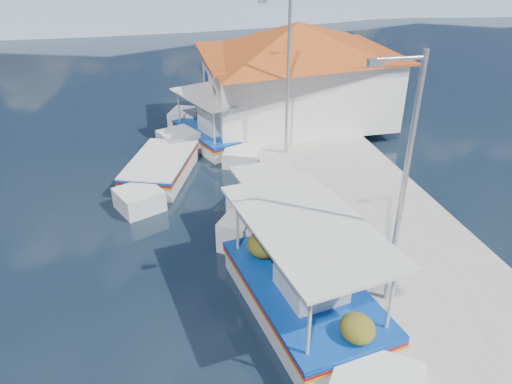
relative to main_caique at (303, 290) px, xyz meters
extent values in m
cube|color=#B0ACA5|center=(3.22, 3.35, -0.30)|extent=(5.00, 44.00, 0.50)
cylinder|color=#A5A8AD|center=(1.12, -0.65, 0.10)|extent=(0.20, 0.20, 0.30)
cylinder|color=#A5A8AD|center=(1.12, 5.35, 0.10)|extent=(0.20, 0.20, 0.30)
cylinder|color=#A5A8AD|center=(1.12, 11.35, 0.10)|extent=(0.20, 0.20, 0.30)
cube|color=silver|center=(-0.02, -0.09, -0.31)|extent=(3.21, 5.14, 1.05)
cube|color=silver|center=(0.52, 3.05, -0.18)|extent=(2.44, 2.44, 1.16)
cube|color=navy|center=(-0.02, -0.09, 0.18)|extent=(3.30, 5.29, 0.07)
cube|color=#A90E11|center=(-0.02, -0.09, 0.09)|extent=(3.30, 5.29, 0.06)
cube|color=#C49415|center=(-0.02, -0.09, 0.01)|extent=(3.30, 5.29, 0.04)
cube|color=navy|center=(-0.02, -0.09, 0.26)|extent=(3.32, 5.25, 0.06)
cube|color=brown|center=(-0.02, -0.09, 0.22)|extent=(3.00, 5.01, 0.06)
cube|color=silver|center=(-0.07, -0.41, 0.83)|extent=(1.56, 1.64, 1.22)
cube|color=silver|center=(-0.07, -0.41, 1.46)|extent=(1.70, 1.77, 0.07)
cylinder|color=beige|center=(-0.64, 2.06, 1.11)|extent=(0.08, 0.08, 1.77)
cylinder|color=beige|center=(1.28, 1.74, 1.11)|extent=(0.08, 0.08, 1.77)
cylinder|color=beige|center=(-1.32, -1.91, 1.11)|extent=(0.08, 0.08, 1.77)
cylinder|color=beige|center=(0.60, -2.24, 1.11)|extent=(0.08, 0.08, 1.77)
cube|color=silver|center=(-0.02, -0.09, 1.99)|extent=(3.33, 5.16, 0.08)
ellipsoid|color=#3F4612|center=(-0.19, 1.51, 0.54)|extent=(0.84, 0.92, 0.63)
ellipsoid|color=#3F4612|center=(0.66, 1.93, 0.49)|extent=(0.71, 0.78, 0.53)
ellipsoid|color=#3F4612|center=(-0.13, -2.08, 0.50)|extent=(0.75, 0.83, 0.56)
sphere|color=#EF4107|center=(1.18, 0.38, 1.05)|extent=(0.44, 0.44, 0.44)
cube|color=silver|center=(0.07, 2.67, -0.35)|extent=(2.22, 3.56, 0.86)
cube|color=silver|center=(0.36, 4.90, -0.25)|extent=(1.82, 1.82, 0.95)
cube|color=silver|center=(-0.22, 0.51, -0.35)|extent=(1.77, 1.77, 0.81)
cube|color=navy|center=(0.07, 2.67, 0.04)|extent=(2.29, 3.66, 0.05)
cube|color=#A90E11|center=(0.07, 2.67, -0.03)|extent=(2.29, 3.66, 0.05)
cube|color=#C49415|center=(0.07, 2.67, -0.09)|extent=(2.29, 3.66, 0.04)
cube|color=#1A3FA0|center=(0.07, 2.67, 0.11)|extent=(2.30, 3.63, 0.05)
cube|color=brown|center=(0.07, 2.67, 0.08)|extent=(2.07, 3.47, 0.05)
cylinder|color=beige|center=(-0.47, 4.16, 0.80)|extent=(0.06, 0.06, 1.44)
cylinder|color=beige|center=(0.96, 3.97, 0.80)|extent=(0.06, 0.06, 1.44)
cylinder|color=beige|center=(-0.83, 1.37, 0.80)|extent=(0.06, 0.06, 1.44)
cylinder|color=beige|center=(0.60, 1.18, 0.80)|extent=(0.06, 0.06, 1.44)
cube|color=silver|center=(0.07, 2.67, 1.52)|extent=(2.31, 3.57, 0.06)
cube|color=silver|center=(-3.10, 8.20, -0.31)|extent=(3.14, 4.16, 1.03)
cube|color=silver|center=(-3.97, 10.52, -0.18)|extent=(1.86, 1.86, 1.14)
cube|color=silver|center=(-2.25, 5.96, -0.31)|extent=(1.81, 1.81, 0.98)
cube|color=navy|center=(-3.10, 8.20, 0.17)|extent=(3.23, 4.28, 0.07)
cube|color=#A90E11|center=(-3.10, 8.20, 0.08)|extent=(3.23, 4.28, 0.05)
cube|color=#C49415|center=(-3.10, 8.20, 0.00)|extent=(3.23, 4.28, 0.04)
cube|color=silver|center=(-3.10, 8.20, 0.24)|extent=(3.24, 4.25, 0.05)
cube|color=brown|center=(-3.10, 8.20, 0.21)|extent=(2.96, 4.03, 0.05)
cube|color=silver|center=(-0.66, 11.09, -0.34)|extent=(3.26, 4.33, 0.91)
cube|color=silver|center=(0.26, 13.49, -0.23)|extent=(1.92, 1.92, 1.01)
cube|color=silver|center=(-1.54, 8.75, -0.34)|extent=(1.86, 1.86, 0.86)
cube|color=navy|center=(-0.66, 11.09, 0.08)|extent=(3.35, 4.46, 0.06)
cube|color=#A90E11|center=(-0.66, 11.09, 0.00)|extent=(3.35, 4.46, 0.05)
cube|color=#C49415|center=(-0.66, 11.09, -0.06)|extent=(3.35, 4.46, 0.04)
cube|color=navy|center=(-0.66, 11.09, 0.15)|extent=(3.36, 4.43, 0.05)
cube|color=brown|center=(-0.66, 11.09, 0.12)|extent=(3.08, 4.20, 0.05)
cube|color=silver|center=(-0.76, 10.82, 0.65)|extent=(1.48, 1.56, 1.05)
cube|color=silver|center=(-0.76, 10.82, 1.19)|extent=(1.61, 1.68, 0.06)
cylinder|color=beige|center=(-0.83, 12.89, 0.89)|extent=(0.07, 0.07, 1.53)
cylinder|color=beige|center=(0.67, 12.32, 0.89)|extent=(0.07, 0.07, 1.53)
cylinder|color=beige|center=(-1.99, 9.86, 0.89)|extent=(0.07, 0.07, 1.53)
cylinder|color=beige|center=(-0.48, 9.28, 0.89)|extent=(0.07, 0.07, 1.53)
cube|color=silver|center=(-0.66, 11.09, 1.65)|extent=(3.35, 4.36, 0.07)
cube|color=white|center=(3.52, 12.35, 1.45)|extent=(8.00, 6.00, 3.00)
cube|color=#B14118|center=(3.52, 12.35, 3.00)|extent=(8.64, 6.48, 0.10)
pyramid|color=#B14118|center=(3.52, 12.35, 3.65)|extent=(10.49, 10.49, 1.40)
cube|color=brown|center=(-0.46, 11.35, 0.95)|extent=(0.06, 1.00, 2.00)
cube|color=navy|center=(-0.46, 13.85, 1.55)|extent=(0.06, 1.20, 0.90)
cylinder|color=#A5A8AD|center=(1.92, -0.65, 2.95)|extent=(0.12, 0.12, 6.00)
cylinder|color=#A5A8AD|center=(1.42, -0.65, 5.80)|extent=(1.00, 0.08, 0.08)
cube|color=#A5A8AD|center=(0.92, -0.65, 5.75)|extent=(0.30, 0.14, 0.14)
cylinder|color=#A5A8AD|center=(1.92, 8.35, 2.95)|extent=(0.12, 0.12, 6.00)
cube|color=#A5A8AD|center=(0.92, 8.35, 5.75)|extent=(0.30, 0.14, 0.14)
camera|label=1|loc=(-3.23, -8.95, 7.91)|focal=33.97mm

